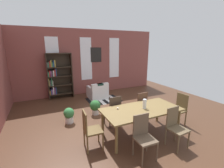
% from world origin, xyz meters
% --- Properties ---
extents(ground_plane, '(9.40, 9.40, 0.00)m').
position_xyz_m(ground_plane, '(0.00, 0.00, 0.00)').
color(ground_plane, '#4E301F').
extents(back_wall_brick, '(7.55, 0.12, 3.15)m').
position_xyz_m(back_wall_brick, '(0.00, 3.67, 1.58)').
color(back_wall_brick, brown).
rests_on(back_wall_brick, ground).
extents(window_pane_0, '(0.55, 0.02, 2.05)m').
position_xyz_m(window_pane_0, '(-1.53, 3.60, 1.73)').
color(window_pane_0, white).
extents(window_pane_1, '(0.55, 0.02, 2.05)m').
position_xyz_m(window_pane_1, '(0.00, 3.60, 1.73)').
color(window_pane_1, white).
extents(window_pane_2, '(0.55, 0.02, 2.05)m').
position_xyz_m(window_pane_2, '(1.53, 3.60, 1.73)').
color(window_pane_2, white).
extents(dining_table, '(2.09, 1.02, 0.75)m').
position_xyz_m(dining_table, '(0.22, -0.74, 0.67)').
color(dining_table, brown).
rests_on(dining_table, ground).
extents(vase_on_table, '(0.10, 0.10, 0.25)m').
position_xyz_m(vase_on_table, '(0.31, -0.74, 0.87)').
color(vase_on_table, silver).
rests_on(vase_on_table, dining_table).
extents(tealight_candle_0, '(0.04, 0.04, 0.05)m').
position_xyz_m(tealight_candle_0, '(-0.36, -0.49, 0.77)').
color(tealight_candle_0, silver).
rests_on(tealight_candle_0, dining_table).
extents(dining_chair_head_left, '(0.42, 0.42, 0.95)m').
position_xyz_m(dining_chair_head_left, '(-1.20, -0.73, 0.51)').
color(dining_chair_head_left, brown).
rests_on(dining_chair_head_left, ground).
extents(dining_chair_head_right, '(0.43, 0.43, 0.95)m').
position_xyz_m(dining_chair_head_right, '(1.64, -0.73, 0.51)').
color(dining_chair_head_right, brown).
rests_on(dining_chair_head_right, ground).
extents(dining_chair_near_left, '(0.41, 0.41, 0.95)m').
position_xyz_m(dining_chair_near_left, '(-0.25, -1.47, 0.51)').
color(dining_chair_near_left, brown).
rests_on(dining_chair_near_left, ground).
extents(dining_chair_far_left, '(0.43, 0.43, 0.95)m').
position_xyz_m(dining_chair_far_left, '(-0.25, -0.00, 0.51)').
color(dining_chair_far_left, '#392C22').
rests_on(dining_chair_far_left, ground).
extents(dining_chair_far_right, '(0.43, 0.43, 0.95)m').
position_xyz_m(dining_chair_far_right, '(0.69, -0.00, 0.51)').
color(dining_chair_far_right, brown).
rests_on(dining_chair_far_right, ground).
extents(dining_chair_near_right, '(0.43, 0.43, 0.95)m').
position_xyz_m(dining_chair_near_right, '(0.68, -1.47, 0.51)').
color(dining_chair_near_right, brown).
rests_on(dining_chair_near_right, ground).
extents(bookshelf_tall, '(1.09, 0.33, 2.06)m').
position_xyz_m(bookshelf_tall, '(-1.41, 3.42, 1.04)').
color(bookshelf_tall, '#2D2319').
rests_on(bookshelf_tall, ground).
extents(armchair_white, '(0.84, 0.84, 0.75)m').
position_xyz_m(armchair_white, '(0.21, 2.63, 0.28)').
color(armchair_white, silver).
rests_on(armchair_white, ground).
extents(potted_plant_by_shelf, '(0.33, 0.33, 0.49)m').
position_xyz_m(potted_plant_by_shelf, '(-1.42, 0.77, 0.27)').
color(potted_plant_by_shelf, silver).
rests_on(potted_plant_by_shelf, ground).
extents(potted_plant_corner, '(0.38, 0.38, 0.52)m').
position_xyz_m(potted_plant_corner, '(-0.48, 1.00, 0.29)').
color(potted_plant_corner, silver).
rests_on(potted_plant_corner, ground).
extents(striped_rug, '(1.43, 1.07, 0.01)m').
position_xyz_m(striped_rug, '(0.35, 2.26, 0.00)').
color(striped_rug, black).
rests_on(striped_rug, ground).
extents(framed_picture, '(0.56, 0.03, 0.72)m').
position_xyz_m(framed_picture, '(0.51, 3.60, 1.93)').
color(framed_picture, black).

